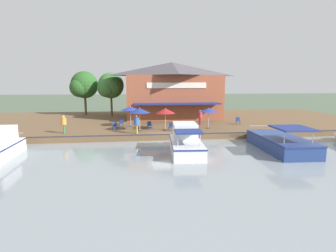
{
  "coord_description": "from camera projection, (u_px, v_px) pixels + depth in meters",
  "views": [
    {
      "loc": [
        24.01,
        -2.61,
        5.41
      ],
      "look_at": [
        -1.0,
        0.35,
        1.3
      ],
      "focal_mm": 28.0,
      "sensor_mm": 36.0,
      "label": 1
    }
  ],
  "objects": [
    {
      "name": "patio_umbrella_mid_patio_right",
      "position": [
        209.0,
        110.0,
        28.09
      ],
      "size": [
        2.07,
        2.07,
        2.21
      ],
      "color": "#B7B7B7",
      "rests_on": "quay_deck"
    },
    {
      "name": "person_mid_patio",
      "position": [
        136.0,
        122.0,
        25.18
      ],
      "size": [
        0.5,
        0.5,
        1.78
      ],
      "color": "gold",
      "rests_on": "quay_deck"
    },
    {
      "name": "person_near_entrance",
      "position": [
        200.0,
        115.0,
        30.71
      ],
      "size": [
        0.49,
        0.49,
        1.73
      ],
      "color": "#B23338",
      "rests_on": "quay_deck"
    },
    {
      "name": "patio_umbrella_by_entrance",
      "position": [
        139.0,
        111.0,
        26.47
      ],
      "size": [
        2.15,
        2.15,
        2.37
      ],
      "color": "#B7B7B7",
      "rests_on": "quay_deck"
    },
    {
      "name": "quay_edge_fender",
      "position": [
        165.0,
        134.0,
        24.71
      ],
      "size": [
        0.2,
        50.4,
        0.1
      ],
      "primitive_type": "cube",
      "color": "#2D2D33",
      "rests_on": "quay_deck"
    },
    {
      "name": "motorboat_nearest_quay",
      "position": [
        276.0,
        141.0,
        21.8
      ],
      "size": [
        8.08,
        3.3,
        2.12
      ],
      "color": "navy",
      "rests_on": "river_water"
    },
    {
      "name": "cafe_chair_facing_river",
      "position": [
        184.0,
        127.0,
        26.41
      ],
      "size": [
        0.52,
        0.52,
        0.85
      ],
      "color": "navy",
      "rests_on": "quay_deck"
    },
    {
      "name": "cafe_chair_beside_entrance",
      "position": [
        115.0,
        126.0,
        27.05
      ],
      "size": [
        0.59,
        0.59,
        0.85
      ],
      "color": "navy",
      "rests_on": "quay_deck"
    },
    {
      "name": "cafe_chair_back_row_seat",
      "position": [
        150.0,
        125.0,
        27.56
      ],
      "size": [
        0.57,
        0.57,
        0.85
      ],
      "color": "navy",
      "rests_on": "quay_deck"
    },
    {
      "name": "tree_behind_restaurant",
      "position": [
        83.0,
        86.0,
        39.91
      ],
      "size": [
        4.32,
        4.11,
        6.65
      ],
      "color": "brown",
      "rests_on": "quay_deck"
    },
    {
      "name": "cafe_chair_mid_patio",
      "position": [
        171.0,
        126.0,
        26.63
      ],
      "size": [
        0.58,
        0.58,
        0.85
      ],
      "color": "navy",
      "rests_on": "quay_deck"
    },
    {
      "name": "person_at_quay_edge",
      "position": [
        64.0,
        122.0,
        25.35
      ],
      "size": [
        0.49,
        0.49,
        1.74
      ],
      "color": "#337547",
      "rests_on": "quay_deck"
    },
    {
      "name": "quay_deck",
      "position": [
        157.0,
        122.0,
        35.44
      ],
      "size": [
        22.0,
        56.0,
        0.6
      ],
      "primitive_type": "cube",
      "color": "brown",
      "rests_on": "ground"
    },
    {
      "name": "patio_umbrella_mid_patio_left",
      "position": [
        130.0,
        108.0,
        29.3
      ],
      "size": [
        2.22,
        2.22,
        2.27
      ],
      "color": "#B7B7B7",
      "rests_on": "quay_deck"
    },
    {
      "name": "ground_plane",
      "position": [
        166.0,
        141.0,
        24.71
      ],
      "size": [
        220.0,
        220.0,
        0.0
      ],
      "primitive_type": "plane",
      "color": "#4C5B47"
    },
    {
      "name": "patio_umbrella_far_corner",
      "position": [
        165.0,
        111.0,
        27.13
      ],
      "size": [
        2.07,
        2.07,
        2.29
      ],
      "color": "#B7B7B7",
      "rests_on": "quay_deck"
    },
    {
      "name": "cafe_chair_under_first_umbrella",
      "position": [
        238.0,
        120.0,
        30.99
      ],
      "size": [
        0.48,
        0.48,
        0.85
      ],
      "color": "navy",
      "rests_on": "quay_deck"
    },
    {
      "name": "motorboat_second_along",
      "position": [
        185.0,
        141.0,
        20.74
      ],
      "size": [
        6.52,
        2.69,
        2.2
      ],
      "color": "white",
      "rests_on": "river_water"
    },
    {
      "name": "cafe_chair_far_corner_seat",
      "position": [
        121.0,
        123.0,
        29.23
      ],
      "size": [
        0.46,
        0.46,
        0.85
      ],
      "color": "navy",
      "rests_on": "quay_deck"
    },
    {
      "name": "tree_upstream_bank",
      "position": [
        110.0,
        86.0,
        38.6
      ],
      "size": [
        4.0,
        3.81,
        6.41
      ],
      "color": "brown",
      "rests_on": "quay_deck"
    },
    {
      "name": "waterfront_restaurant",
      "position": [
        172.0,
        89.0,
        37.6
      ],
      "size": [
        11.14,
        13.28,
        7.76
      ],
      "color": "brown",
      "rests_on": "quay_deck"
    }
  ]
}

